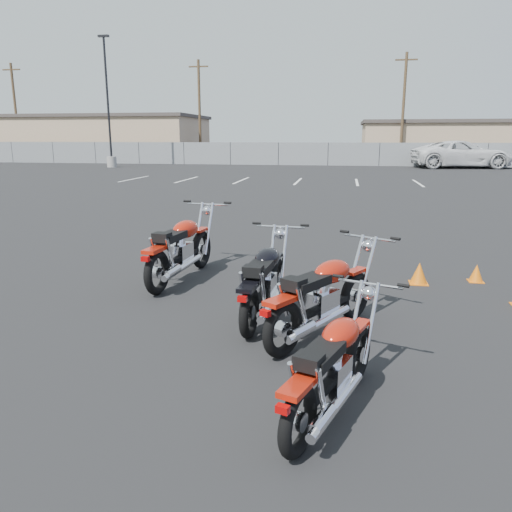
% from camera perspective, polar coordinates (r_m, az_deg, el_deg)
% --- Properties ---
extents(ground, '(120.00, 120.00, 0.00)m').
position_cam_1_polar(ground, '(6.57, -2.64, -6.66)').
color(ground, black).
rests_on(ground, ground).
extents(motorcycle_front_red, '(0.91, 2.35, 1.15)m').
position_cam_1_polar(motorcycle_front_red, '(8.04, -8.55, 0.86)').
color(motorcycle_front_red, black).
rests_on(motorcycle_front_red, ground).
extents(motorcycle_second_black, '(0.83, 2.15, 1.05)m').
position_cam_1_polar(motorcycle_second_black, '(6.35, 0.99, -2.82)').
color(motorcycle_second_black, black).
rests_on(motorcycle_second_black, ground).
extents(motorcycle_third_red, '(1.48, 2.05, 1.06)m').
position_cam_1_polar(motorcycle_third_red, '(5.76, 7.68, -4.61)').
color(motorcycle_third_red, black).
rests_on(motorcycle_third_red, ground).
extents(motorcycle_rear_red, '(1.04, 1.89, 0.94)m').
position_cam_1_polar(motorcycle_rear_red, '(4.23, 8.84, -12.35)').
color(motorcycle_rear_red, black).
rests_on(motorcycle_rear_red, ground).
extents(training_cone_near, '(0.28, 0.28, 0.34)m').
position_cam_1_polar(training_cone_near, '(8.26, 18.14, -1.87)').
color(training_cone_near, orange).
rests_on(training_cone_near, ground).
extents(training_cone_extra, '(0.23, 0.23, 0.28)m').
position_cam_1_polar(training_cone_extra, '(8.70, 23.88, -1.80)').
color(training_cone_extra, orange).
rests_on(training_cone_extra, ground).
extents(light_pole_west, '(0.80, 0.70, 9.33)m').
position_cam_1_polar(light_pole_west, '(39.83, -16.35, 13.12)').
color(light_pole_west, gray).
rests_on(light_pole_west, ground).
extents(chainlink_fence, '(80.06, 0.06, 1.80)m').
position_cam_1_polar(chainlink_fence, '(41.06, 8.23, 11.46)').
color(chainlink_fence, slate).
rests_on(chainlink_fence, ground).
extents(tan_building_west, '(18.40, 10.40, 4.30)m').
position_cam_1_polar(tan_building_west, '(53.39, -16.40, 12.85)').
color(tan_building_west, tan).
rests_on(tan_building_west, ground).
extents(tan_building_east, '(14.40, 9.40, 3.70)m').
position_cam_1_polar(tan_building_east, '(50.75, 20.25, 12.23)').
color(tan_building_east, tan).
rests_on(tan_building_east, ground).
extents(utility_pole_a, '(1.80, 0.24, 9.00)m').
position_cam_1_polar(utility_pole_a, '(54.91, -25.77, 14.74)').
color(utility_pole_a, '#3F2E1D').
rests_on(utility_pole_a, ground).
extents(utility_pole_b, '(1.80, 0.24, 9.00)m').
position_cam_1_polar(utility_pole_b, '(47.97, -6.47, 16.31)').
color(utility_pole_b, '#3F2E1D').
rests_on(utility_pole_b, ground).
extents(utility_pole_c, '(1.80, 0.24, 9.00)m').
position_cam_1_polar(utility_pole_c, '(45.31, 16.49, 16.03)').
color(utility_pole_c, '#3F2E1D').
rests_on(utility_pole_c, ground).
extents(parking_line_stripes, '(15.12, 4.00, 0.01)m').
position_cam_1_polar(parking_line_stripes, '(26.39, 1.54, 8.58)').
color(parking_line_stripes, silver).
rests_on(parking_line_stripes, ground).
extents(white_van, '(4.32, 8.57, 3.12)m').
position_cam_1_polar(white_van, '(40.27, 22.56, 11.49)').
color(white_van, silver).
rests_on(white_van, ground).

